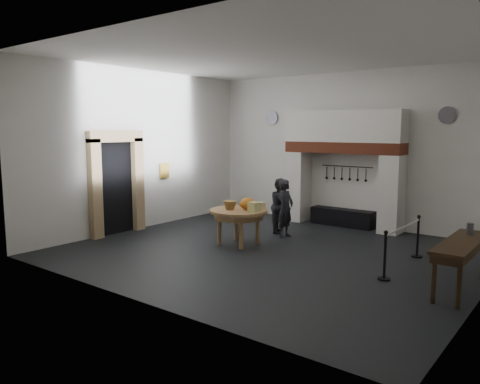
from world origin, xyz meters
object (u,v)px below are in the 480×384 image
Objects in this scene: barrier_post_far at (418,237)px; work_table at (239,211)px; iron_range at (342,217)px; side_table at (462,243)px; visitor_far at (281,205)px; visitor_near at (286,208)px; barrier_post_near at (385,257)px.

work_table is at bearing -158.63° from barrier_post_far.
side_table reaches higher than iron_range.
visitor_far is 1.68× the size of barrier_post_far.
work_table is 1.59× the size of barrier_post_far.
visitor_near is at bearing -161.82° from visitor_far.
iron_range is 1.24× the size of visitor_near.
visitor_far is (-0.40, 0.40, -0.01)m from visitor_near.
visitor_far reaches higher than iron_range.
visitor_near is 1.71× the size of barrier_post_near.
visitor_far is (0.11, 1.77, -0.08)m from work_table.
side_table is (5.17, -0.24, 0.03)m from work_table.
work_table is at bearing -106.32° from iron_range.
barrier_post_near is at bearing -55.56° from iron_range.
side_table is at bearing -2.70° from work_table.
barrier_post_far is at bearing 125.89° from side_table.
visitor_near is at bearing -177.37° from barrier_post_far.
iron_range is 3.53m from barrier_post_far.
iron_range is at bearing 143.14° from barrier_post_far.
visitor_far is 0.69× the size of side_table.
barrier_post_far is (0.00, 2.00, 0.00)m from barrier_post_near.
work_table is at bearing 172.98° from barrier_post_near.
barrier_post_far is at bearing -36.86° from iron_range.
barrier_post_near is (3.78, -2.24, -0.31)m from visitor_far.
work_table is 4.19m from barrier_post_far.
side_table reaches higher than work_table.
barrier_post_far is at bearing 90.00° from barrier_post_near.
side_table is (4.66, -1.61, 0.10)m from visitor_near.
work_table is 1.77m from visitor_far.
iron_range is 1.26× the size of visitor_far.
barrier_post_far is at bearing 21.37° from work_table.
side_table and barrier_post_far have the same top height.
iron_range is at bearing 73.68° from work_table.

